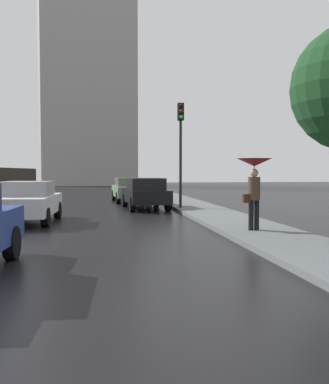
{
  "coord_description": "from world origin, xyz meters",
  "views": [
    {
      "loc": [
        0.73,
        -5.31,
        1.76
      ],
      "look_at": [
        2.26,
        5.07,
        1.25
      ],
      "focal_mm": 41.02,
      "sensor_mm": 36.0,
      "label": 1
    }
  ],
  "objects_px": {
    "car_black_far_lane": "(145,193)",
    "pedestrian_with_umbrella_near": "(254,175)",
    "traffic_light": "(181,136)",
    "car_white_mid_road": "(28,201)",
    "car_green_behind_camera": "(131,189)"
  },
  "relations": [
    {
      "from": "car_white_mid_road",
      "to": "pedestrian_with_umbrella_near",
      "type": "height_order",
      "value": "pedestrian_with_umbrella_near"
    },
    {
      "from": "car_white_mid_road",
      "to": "traffic_light",
      "type": "bearing_deg",
      "value": -145.78
    },
    {
      "from": "car_green_behind_camera",
      "to": "car_white_mid_road",
      "type": "bearing_deg",
      "value": -116.95
    },
    {
      "from": "car_black_far_lane",
      "to": "pedestrian_with_umbrella_near",
      "type": "height_order",
      "value": "pedestrian_with_umbrella_near"
    },
    {
      "from": "car_white_mid_road",
      "to": "pedestrian_with_umbrella_near",
      "type": "bearing_deg",
      "value": 152.36
    },
    {
      "from": "car_white_mid_road",
      "to": "traffic_light",
      "type": "height_order",
      "value": "traffic_light"
    },
    {
      "from": "car_green_behind_camera",
      "to": "traffic_light",
      "type": "distance_m",
      "value": 6.61
    },
    {
      "from": "pedestrian_with_umbrella_near",
      "to": "car_green_behind_camera",
      "type": "bearing_deg",
      "value": 86.65
    },
    {
      "from": "car_green_behind_camera",
      "to": "traffic_light",
      "type": "relative_size",
      "value": 0.89
    },
    {
      "from": "car_white_mid_road",
      "to": "car_green_behind_camera",
      "type": "xyz_separation_m",
      "value": [
        4.14,
        9.41,
        -0.01
      ]
    },
    {
      "from": "car_white_mid_road",
      "to": "car_black_far_lane",
      "type": "xyz_separation_m",
      "value": [
        4.48,
        4.65,
        0.02
      ]
    },
    {
      "from": "car_white_mid_road",
      "to": "car_green_behind_camera",
      "type": "height_order",
      "value": "car_white_mid_road"
    },
    {
      "from": "car_black_far_lane",
      "to": "traffic_light",
      "type": "distance_m",
      "value": 3.12
    },
    {
      "from": "car_white_mid_road",
      "to": "car_black_far_lane",
      "type": "distance_m",
      "value": 6.46
    },
    {
      "from": "car_green_behind_camera",
      "to": "pedestrian_with_umbrella_near",
      "type": "bearing_deg",
      "value": -82.81
    }
  ]
}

